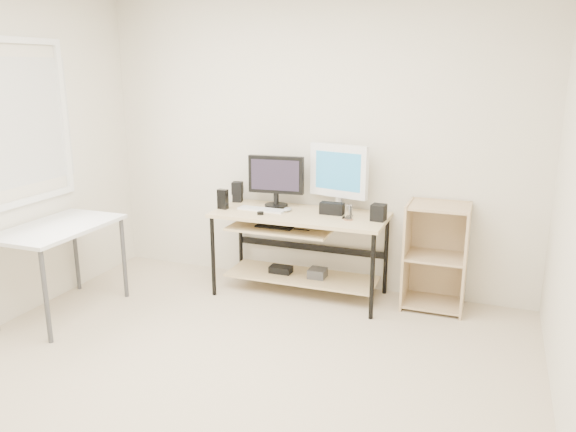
# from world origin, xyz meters

# --- Properties ---
(room) EXTENTS (4.01, 4.01, 2.62)m
(room) POSITION_xyz_m (-0.14, 0.04, 1.32)
(room) COLOR beige
(room) RESTS_ON ground
(desk) EXTENTS (1.50, 0.65, 0.75)m
(desk) POSITION_xyz_m (-0.03, 1.66, 0.54)
(desk) COLOR #D2B985
(desk) RESTS_ON ground
(side_table) EXTENTS (0.60, 1.00, 0.75)m
(side_table) POSITION_xyz_m (-1.68, 0.60, 0.67)
(side_table) COLOR silver
(side_table) RESTS_ON ground
(shelf_unit) EXTENTS (0.50, 0.40, 0.90)m
(shelf_unit) POSITION_xyz_m (1.15, 1.82, 0.45)
(shelf_unit) COLOR tan
(shelf_unit) RESTS_ON ground
(black_monitor) EXTENTS (0.51, 0.21, 0.46)m
(black_monitor) POSITION_xyz_m (-0.28, 1.80, 1.01)
(black_monitor) COLOR black
(black_monitor) RESTS_ON desk
(white_imac) EXTENTS (0.54, 0.18, 0.59)m
(white_imac) POSITION_xyz_m (0.28, 1.86, 1.09)
(white_imac) COLOR silver
(white_imac) RESTS_ON desk
(keyboard) EXTENTS (0.44, 0.14, 0.01)m
(keyboard) POSITION_xyz_m (-0.35, 1.63, 0.76)
(keyboard) COLOR silver
(keyboard) RESTS_ON desk
(mouse) EXTENTS (0.08, 0.11, 0.04)m
(mouse) POSITION_xyz_m (-0.12, 1.68, 0.77)
(mouse) COLOR #B0B0B5
(mouse) RESTS_ON desk
(center_speaker) EXTENTS (0.21, 0.09, 0.10)m
(center_speaker) POSITION_xyz_m (0.27, 1.72, 0.80)
(center_speaker) COLOR black
(center_speaker) RESTS_ON desk
(speaker_left) EXTENTS (0.11, 0.11, 0.19)m
(speaker_left) POSITION_xyz_m (-0.69, 1.86, 0.85)
(speaker_left) COLOR black
(speaker_left) RESTS_ON desk
(speaker_right) EXTENTS (0.12, 0.12, 0.14)m
(speaker_right) POSITION_xyz_m (0.68, 1.65, 0.82)
(speaker_right) COLOR black
(speaker_right) RESTS_ON desk
(audio_controller) EXTENTS (0.09, 0.06, 0.18)m
(audio_controller) POSITION_xyz_m (-0.70, 1.56, 0.84)
(audio_controller) COLOR black
(audio_controller) RESTS_ON desk
(volume_puck) EXTENTS (0.08, 0.08, 0.02)m
(volume_puck) POSITION_xyz_m (-0.30, 1.49, 0.76)
(volume_puck) COLOR black
(volume_puck) RESTS_ON desk
(smartphone) EXTENTS (0.07, 0.12, 0.01)m
(smartphone) POSITION_xyz_m (0.42, 1.66, 0.75)
(smartphone) COLOR black
(smartphone) RESTS_ON desk
(coaster) EXTENTS (0.09, 0.09, 0.01)m
(coaster) POSITION_xyz_m (0.45, 1.59, 0.75)
(coaster) COLOR #9C6746
(coaster) RESTS_ON desk
(drinking_glass) EXTENTS (0.07, 0.07, 0.12)m
(drinking_glass) POSITION_xyz_m (0.45, 1.59, 0.82)
(drinking_glass) COLOR white
(drinking_glass) RESTS_ON coaster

